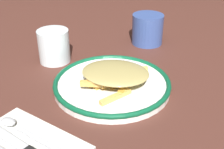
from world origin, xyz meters
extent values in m
plane|color=#4D2921|center=(0.00, 0.00, 0.00)|extent=(2.60, 2.60, 0.00)
cylinder|color=white|center=(0.00, 0.00, 0.01)|extent=(0.27, 0.27, 0.02)
torus|color=#0F5333|center=(0.00, 0.00, 0.02)|extent=(0.27, 0.27, 0.01)
cube|color=#E8AD4E|center=(-0.01, 0.01, 0.02)|extent=(0.03, 0.07, 0.01)
cube|color=#D8B452|center=(0.07, 0.03, 0.02)|extent=(0.04, 0.07, 0.01)
cube|color=#D8AC56|center=(-0.05, -0.04, 0.02)|extent=(0.08, 0.03, 0.01)
cube|color=gold|center=(0.01, 0.01, 0.02)|extent=(0.07, 0.01, 0.01)
cube|color=#E3C75C|center=(0.07, -0.02, 0.02)|extent=(0.05, 0.05, 0.01)
cube|color=gold|center=(-0.02, 0.01, 0.02)|extent=(0.06, 0.06, 0.01)
cube|color=#E3A24B|center=(-0.05, 0.01, 0.04)|extent=(0.04, 0.06, 0.01)
cube|color=gold|center=(0.00, -0.04, 0.02)|extent=(0.08, 0.04, 0.01)
cube|color=gold|center=(0.01, -0.01, 0.02)|extent=(0.02, 0.07, 0.01)
cube|color=gold|center=(-0.01, 0.00, 0.02)|extent=(0.09, 0.04, 0.01)
cube|color=#F4BB5A|center=(0.03, 0.02, 0.03)|extent=(0.04, 0.08, 0.01)
cube|color=#E0A952|center=(0.03, -0.01, 0.02)|extent=(0.07, 0.01, 0.01)
cube|color=#F3B868|center=(0.00, -0.01, 0.02)|extent=(0.04, 0.06, 0.01)
cube|color=gold|center=(-0.01, -0.01, 0.03)|extent=(0.07, 0.01, 0.01)
cube|color=gold|center=(0.03, 0.00, 0.02)|extent=(0.08, 0.01, 0.01)
ellipsoid|color=tan|center=(0.00, -0.01, 0.04)|extent=(0.17, 0.18, 0.02)
cube|color=silver|center=(-0.26, 0.01, 0.00)|extent=(0.15, 0.20, 0.01)
cube|color=silver|center=(-0.25, 0.06, 0.01)|extent=(0.02, 0.12, 0.00)
cube|color=silver|center=(-0.23, 0.00, 0.01)|extent=(0.01, 0.10, 0.00)
ellipsoid|color=silver|center=(-0.23, 0.08, 0.01)|extent=(0.02, 0.03, 0.01)
cylinder|color=silver|center=(0.03, 0.21, 0.04)|extent=(0.08, 0.08, 0.09)
cylinder|color=#395299|center=(0.28, 0.06, 0.04)|extent=(0.09, 0.09, 0.09)
torus|color=#395299|center=(0.33, 0.06, 0.05)|extent=(0.05, 0.01, 0.05)
cylinder|color=silver|center=(0.07, 0.26, 0.02)|extent=(0.03, 0.03, 0.05)
sphere|color=#B7BABF|center=(0.07, 0.26, 0.05)|extent=(0.03, 0.03, 0.03)
camera|label=1|loc=(-0.48, -0.33, 0.37)|focal=47.56mm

